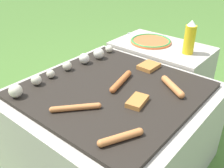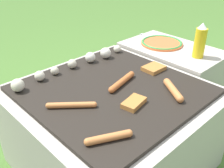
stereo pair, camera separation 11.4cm
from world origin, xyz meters
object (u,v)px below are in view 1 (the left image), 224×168
(plate_colorful, at_px, (151,41))
(fork_utensil, at_px, (136,36))
(condiment_bottle, at_px, (190,38))
(sausage_front_center, at_px, (76,108))

(plate_colorful, xyz_separation_m, fork_utensil, (0.03, 0.14, -0.01))
(plate_colorful, bearing_deg, fork_utensil, 77.04)
(plate_colorful, height_order, condiment_bottle, condiment_bottle)
(sausage_front_center, bearing_deg, condiment_bottle, -5.74)
(condiment_bottle, bearing_deg, sausage_front_center, 174.26)
(sausage_front_center, xyz_separation_m, plate_colorful, (0.81, 0.18, -0.00))
(plate_colorful, distance_m, fork_utensil, 0.14)
(sausage_front_center, relative_size, plate_colorful, 0.61)
(plate_colorful, xyz_separation_m, condiment_bottle, (-0.02, -0.26, 0.08))
(sausage_front_center, relative_size, fork_utensil, 0.95)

